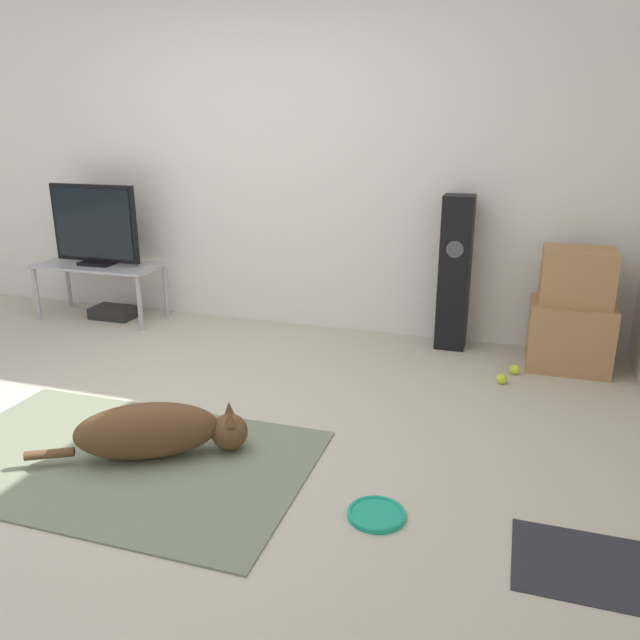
% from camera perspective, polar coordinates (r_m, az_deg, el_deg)
% --- Properties ---
extents(ground_plane, '(12.00, 12.00, 0.00)m').
position_cam_1_polar(ground_plane, '(3.41, -15.86, -10.50)').
color(ground_plane, '#BCB29E').
extents(wall_back, '(8.00, 0.06, 2.55)m').
position_cam_1_polar(wall_back, '(4.90, -3.41, 14.21)').
color(wall_back, silver).
rests_on(wall_back, ground_plane).
extents(area_rug, '(1.86, 1.14, 0.01)m').
position_cam_1_polar(area_rug, '(3.26, -17.93, -11.98)').
color(area_rug, slate).
rests_on(area_rug, ground_plane).
extents(dog, '(0.95, 0.57, 0.28)m').
position_cam_1_polar(dog, '(3.16, -14.69, -9.78)').
color(dog, brown).
rests_on(dog, area_rug).
extents(frisbee, '(0.25, 0.25, 0.03)m').
position_cam_1_polar(frisbee, '(2.73, 5.20, -17.24)').
color(frisbee, '#199E7A').
rests_on(frisbee, ground_plane).
extents(cardboard_box_lower, '(0.52, 0.41, 0.44)m').
position_cam_1_polar(cardboard_box_lower, '(4.44, 21.84, -1.31)').
color(cardboard_box_lower, '#A87A4C').
rests_on(cardboard_box_lower, ground_plane).
extents(cardboard_box_upper, '(0.44, 0.34, 0.36)m').
position_cam_1_polar(cardboard_box_upper, '(4.34, 22.46, 3.71)').
color(cardboard_box_upper, '#A87A4C').
rests_on(cardboard_box_upper, cardboard_box_lower).
extents(floor_speaker, '(0.21, 0.22, 1.09)m').
position_cam_1_polar(floor_speaker, '(4.52, 12.21, 4.20)').
color(floor_speaker, black).
rests_on(floor_speaker, ground_plane).
extents(tv_stand, '(1.03, 0.45, 0.46)m').
position_cam_1_polar(tv_stand, '(5.43, -19.53, 4.26)').
color(tv_stand, '#A8A8AD').
rests_on(tv_stand, ground_plane).
extents(tv, '(0.76, 0.20, 0.64)m').
position_cam_1_polar(tv, '(5.37, -19.92, 8.10)').
color(tv, black).
rests_on(tv, tv_stand).
extents(tennis_ball_by_boxes, '(0.07, 0.07, 0.07)m').
position_cam_1_polar(tennis_ball_by_boxes, '(4.26, 17.38, -4.35)').
color(tennis_ball_by_boxes, '#C6E033').
rests_on(tennis_ball_by_boxes, ground_plane).
extents(tennis_ball_near_speaker, '(0.07, 0.07, 0.07)m').
position_cam_1_polar(tennis_ball_near_speaker, '(4.09, 16.30, -5.19)').
color(tennis_ball_near_speaker, '#C6E033').
rests_on(tennis_ball_near_speaker, ground_plane).
extents(game_console, '(0.36, 0.23, 0.09)m').
position_cam_1_polar(game_console, '(5.49, -18.32, 0.67)').
color(game_console, black).
rests_on(game_console, ground_plane).
extents(door_mat, '(0.63, 0.43, 0.01)m').
position_cam_1_polar(door_mat, '(2.68, 24.21, -19.97)').
color(door_mat, '#28282D').
rests_on(door_mat, ground_plane).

